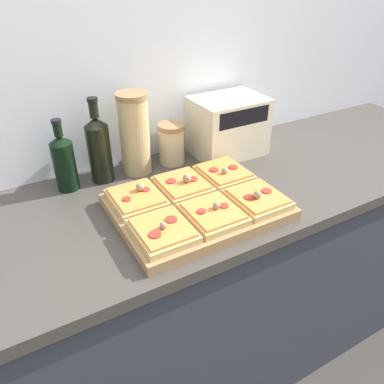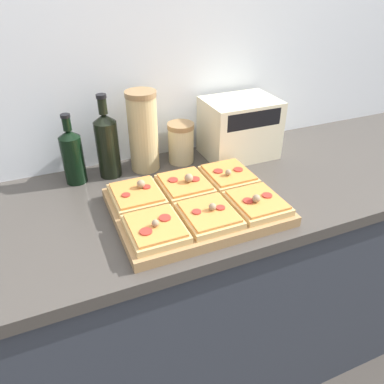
{
  "view_description": "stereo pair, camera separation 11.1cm",
  "coord_description": "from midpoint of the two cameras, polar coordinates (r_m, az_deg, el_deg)",
  "views": [
    {
      "loc": [
        -0.51,
        -0.61,
        1.6
      ],
      "look_at": [
        -0.03,
        0.25,
        0.99
      ],
      "focal_mm": 35.0,
      "sensor_mm": 36.0,
      "label": 1
    },
    {
      "loc": [
        -0.41,
        -0.66,
        1.6
      ],
      "look_at": [
        -0.03,
        0.25,
        0.99
      ],
      "focal_mm": 35.0,
      "sensor_mm": 36.0,
      "label": 2
    }
  ],
  "objects": [
    {
      "name": "toaster_oven",
      "position": [
        1.48,
        9.41,
        9.57
      ],
      "size": [
        0.3,
        0.2,
        0.22
      ],
      "color": "beige",
      "rests_on": "kitchen_counter"
    },
    {
      "name": "grain_jar_tall",
      "position": [
        1.34,
        -5.09,
        9.11
      ],
      "size": [
        0.11,
        0.11,
        0.29
      ],
      "color": "tan",
      "rests_on": "kitchen_counter"
    },
    {
      "name": "wall_back",
      "position": [
        1.43,
        -3.75,
        17.75
      ],
      "size": [
        6.0,
        0.06,
        2.5
      ],
      "color": "silver",
      "rests_on": "ground_plane"
    },
    {
      "name": "cutting_board",
      "position": [
        1.15,
        3.35,
        -2.32
      ],
      "size": [
        0.5,
        0.39,
        0.03
      ],
      "primitive_type": "cube",
      "color": "#A37A4C",
      "rests_on": "kitchen_counter"
    },
    {
      "name": "pizza_slice_back_right",
      "position": [
        1.27,
        8.07,
        2.53
      ],
      "size": [
        0.15,
        0.17,
        0.05
      ],
      "color": "tan",
      "rests_on": "cutting_board"
    },
    {
      "name": "pizza_slice_front_left",
      "position": [
        1.01,
        -2.5,
        -5.61
      ],
      "size": [
        0.15,
        0.17,
        0.05
      ],
      "color": "tan",
      "rests_on": "cutting_board"
    },
    {
      "name": "grain_jar_short",
      "position": [
        1.42,
        0.56,
        7.47
      ],
      "size": [
        0.1,
        0.1,
        0.15
      ],
      "color": "beige",
      "rests_on": "kitchen_counter"
    },
    {
      "name": "wine_bottle",
      "position": [
        1.32,
        -10.44,
        7.16
      ],
      "size": [
        0.08,
        0.08,
        0.3
      ],
      "color": "black",
      "rests_on": "kitchen_counter"
    },
    {
      "name": "olive_oil_bottle",
      "position": [
        1.31,
        -15.47,
        5.35
      ],
      "size": [
        0.07,
        0.07,
        0.25
      ],
      "color": "black",
      "rests_on": "kitchen_counter"
    },
    {
      "name": "pizza_slice_front_center",
      "position": [
        1.07,
        5.56,
        -3.54
      ],
      "size": [
        0.15,
        0.17,
        0.05
      ],
      "color": "tan",
      "rests_on": "cutting_board"
    },
    {
      "name": "pizza_slice_front_right",
      "position": [
        1.14,
        12.66,
        -1.65
      ],
      "size": [
        0.15,
        0.17,
        0.05
      ],
      "color": "tan",
      "rests_on": "cutting_board"
    },
    {
      "name": "kitchen_counter",
      "position": [
        1.55,
        1.93,
        -15.01
      ],
      "size": [
        2.63,
        0.67,
        0.93
      ],
      "color": "#333842",
      "rests_on": "ground_plane"
    },
    {
      "name": "pizza_slice_back_center",
      "position": [
        1.21,
        1.5,
        1.12
      ],
      "size": [
        0.15,
        0.17,
        0.06
      ],
      "color": "tan",
      "rests_on": "cutting_board"
    },
    {
      "name": "pizza_slice_back_left",
      "position": [
        1.16,
        -5.74,
        -0.47
      ],
      "size": [
        0.15,
        0.17,
        0.05
      ],
      "color": "tan",
      "rests_on": "cutting_board"
    }
  ]
}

